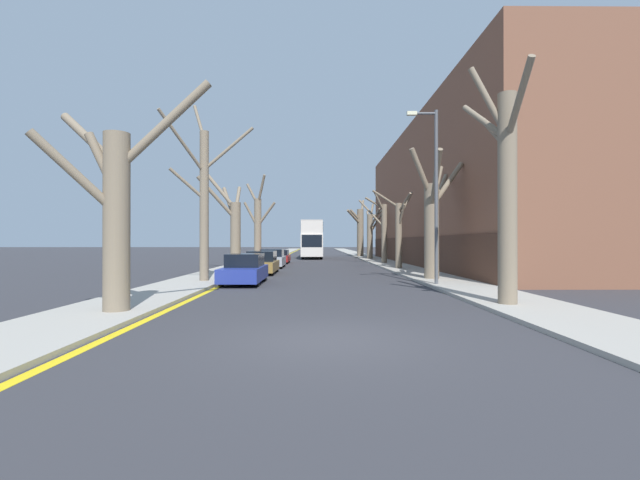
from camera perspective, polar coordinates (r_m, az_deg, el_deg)
ground_plane at (r=8.98m, az=0.94°, el=-13.14°), size 300.00×300.00×0.00m
sidewalk_left at (r=59.09m, az=-6.32°, el=-2.11°), size 2.87×120.00×0.12m
sidewalk_right at (r=59.13m, az=5.69°, el=-2.11°), size 2.87×120.00×0.12m
building_facade_right at (r=39.27m, az=18.62°, el=5.51°), size 10.08×38.34×11.87m
kerb_line_stripe at (r=58.95m, az=-4.76°, el=-2.17°), size 0.24×120.00×0.01m
street_tree_left_0 at (r=13.03m, az=-25.58°, el=3.88°), size 4.58×2.29×6.57m
street_tree_left_1 at (r=21.60m, az=-15.26°, el=5.42°), size 3.97×3.06×8.92m
street_tree_left_2 at (r=30.26m, az=-11.56°, el=1.78°), size 2.86×3.25×7.10m
street_tree_left_3 at (r=40.03m, az=-8.29°, el=1.84°), size 3.07×1.79×8.09m
street_tree_right_0 at (r=14.39m, az=23.47°, el=6.69°), size 1.45×4.53×7.49m
street_tree_right_1 at (r=22.83m, az=14.82°, el=2.71°), size 3.29×4.98×6.73m
street_tree_right_2 at (r=31.19m, az=10.46°, el=1.29°), size 3.11×3.27×5.73m
street_tree_right_3 at (r=38.67m, az=8.37°, el=1.31°), size 2.43×2.40×6.46m
street_tree_right_4 at (r=47.92m, az=6.85°, el=1.12°), size 3.06×4.81×6.44m
street_tree_right_5 at (r=56.51m, az=5.34°, el=1.29°), size 2.73×3.91×7.66m
double_decker_bus at (r=52.65m, az=-1.03°, el=0.32°), size 2.51×11.91×4.44m
parked_car_0 at (r=20.82m, az=-10.03°, el=-3.90°), size 1.80×4.42×1.43m
parked_car_1 at (r=27.20m, az=-7.78°, el=-3.05°), size 1.87×4.55×1.42m
parked_car_2 at (r=33.51m, az=-6.41°, el=-2.51°), size 1.89×4.31×1.42m
parked_car_3 at (r=40.17m, az=-5.43°, el=-2.24°), size 1.84×4.46×1.24m
lamp_post at (r=19.96m, az=14.97°, el=6.72°), size 1.40×0.20×7.92m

